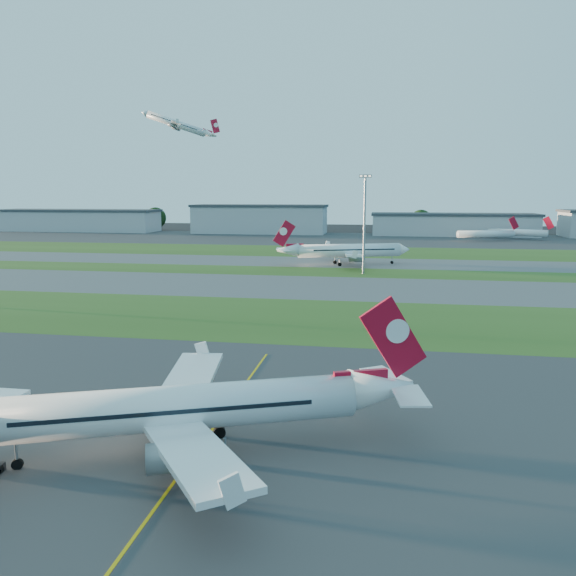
% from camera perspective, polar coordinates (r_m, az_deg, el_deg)
% --- Properties ---
extents(ground, '(700.00, 700.00, 0.00)m').
position_cam_1_polar(ground, '(49.07, -15.60, -16.05)').
color(ground, black).
rests_on(ground, ground).
extents(apron_near, '(300.00, 70.00, 0.01)m').
position_cam_1_polar(apron_near, '(49.06, -15.61, -16.05)').
color(apron_near, '#333335').
rests_on(apron_near, ground).
extents(grass_strip_a, '(300.00, 34.00, 0.01)m').
position_cam_1_polar(grass_strip_a, '(96.22, -2.46, -3.01)').
color(grass_strip_a, '#304F1A').
rests_on(grass_strip_a, ground).
extents(taxiway_a, '(300.00, 32.00, 0.01)m').
position_cam_1_polar(taxiway_a, '(128.10, 0.58, 0.16)').
color(taxiway_a, '#515154').
rests_on(taxiway_a, ground).
extents(grass_strip_b, '(300.00, 18.00, 0.01)m').
position_cam_1_polar(grass_strip_b, '(152.57, 2.03, 1.67)').
color(grass_strip_b, '#304F1A').
rests_on(grass_strip_b, ground).
extents(taxiway_b, '(300.00, 26.00, 0.01)m').
position_cam_1_polar(taxiway_b, '(174.23, 2.98, 2.65)').
color(taxiway_b, '#515154').
rests_on(taxiway_b, ground).
extents(grass_strip_c, '(300.00, 40.00, 0.01)m').
position_cam_1_polar(grass_strip_c, '(206.85, 4.02, 3.73)').
color(grass_strip_c, '#304F1A').
rests_on(grass_strip_c, ground).
extents(apron_far, '(400.00, 80.00, 0.01)m').
position_cam_1_polar(apron_far, '(266.41, 5.26, 5.01)').
color(apron_far, '#333335').
rests_on(apron_far, ground).
extents(yellow_line, '(0.25, 60.00, 0.02)m').
position_cam_1_polar(yellow_line, '(47.30, -9.86, -16.84)').
color(yellow_line, gold).
rests_on(yellow_line, ground).
extents(airliner_parked, '(33.71, 28.57, 11.06)m').
position_cam_1_polar(airliner_parked, '(46.81, -10.52, -11.96)').
color(airliner_parked, white).
rests_on(airliner_parked, ground).
extents(airliner_taxiing, '(36.92, 31.19, 11.97)m').
position_cam_1_polar(airliner_taxiing, '(167.61, 6.12, 3.78)').
color(airliner_taxiing, white).
rests_on(airliner_taxiing, ground).
extents(airliner_departing, '(35.08, 29.46, 11.06)m').
position_cam_1_polar(airliner_departing, '(287.61, -11.21, 16.03)').
color(airliner_departing, white).
extents(mini_jet_near, '(27.88, 10.56, 9.48)m').
position_cam_1_polar(mini_jet_near, '(266.27, 19.48, 5.21)').
color(mini_jet_near, white).
rests_on(mini_jet_near, ground).
extents(mini_jet_far, '(26.43, 14.34, 9.48)m').
position_cam_1_polar(mini_jet_far, '(281.96, 22.33, 5.25)').
color(mini_jet_far, white).
rests_on(mini_jet_far, ground).
extents(light_mast_centre, '(3.20, 0.70, 25.80)m').
position_cam_1_polar(light_mast_centre, '(148.06, 7.78, 7.10)').
color(light_mast_centre, gray).
rests_on(light_mast_centre, ground).
extents(hangar_far_west, '(91.80, 23.00, 12.20)m').
position_cam_1_polar(hangar_far_west, '(340.44, -20.54, 6.46)').
color(hangar_far_west, '#A2A4A9').
rests_on(hangar_far_west, ground).
extents(hangar_west, '(71.40, 23.00, 15.20)m').
position_cam_1_polar(hangar_west, '(302.13, -2.89, 7.02)').
color(hangar_west, '#A2A4A9').
rests_on(hangar_west, ground).
extents(hangar_east, '(81.60, 23.00, 11.20)m').
position_cam_1_polar(hangar_east, '(297.39, 16.41, 6.22)').
color(hangar_east, '#A2A4A9').
rests_on(hangar_east, ground).
extents(tree_far_west, '(11.00, 11.00, 12.00)m').
position_cam_1_polar(tree_far_west, '(372.67, -24.91, 6.45)').
color(tree_far_west, black).
rests_on(tree_far_west, ground).
extents(tree_west, '(12.10, 12.10, 13.20)m').
position_cam_1_polar(tree_west, '(336.12, -13.30, 6.95)').
color(tree_west, black).
rests_on(tree_west, ground).
extents(tree_mid_west, '(9.90, 9.90, 10.80)m').
position_cam_1_polar(tree_mid_west, '(308.78, 2.12, 6.75)').
color(tree_mid_west, black).
rests_on(tree_mid_west, ground).
extents(tree_mid_east, '(11.55, 11.55, 12.60)m').
position_cam_1_polar(tree_mid_east, '(309.87, 13.34, 6.69)').
color(tree_mid_east, black).
rests_on(tree_mid_east, ground).
extents(tree_east, '(10.45, 10.45, 11.40)m').
position_cam_1_polar(tree_east, '(321.72, 26.88, 5.90)').
color(tree_east, black).
rests_on(tree_east, ground).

